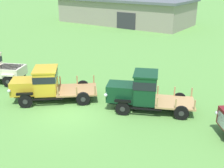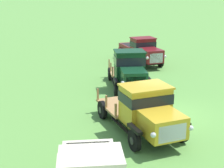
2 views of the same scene
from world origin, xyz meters
name	(u,v)px [view 2 (image 2 of 2)]	position (x,y,z in m)	size (l,w,h in m)	color
ground_plane	(166,114)	(0.00, 0.00, 0.00)	(240.00, 240.00, 0.00)	#5B9342
vintage_truck_second_in_line	(147,110)	(-2.57, 0.41, 1.12)	(5.25, 4.85, 2.11)	black
vintage_truck_midrow_center	(130,70)	(3.06, 2.65, 1.20)	(5.34, 3.68, 2.30)	black
vintage_truck_far_side	(141,50)	(9.80, 3.59, 1.04)	(5.10, 4.47, 2.05)	black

